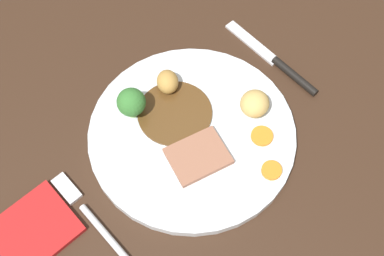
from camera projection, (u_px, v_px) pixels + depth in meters
dining_table at (209, 132)px, 71.13cm from camera, size 120.00×84.00×3.60cm
dinner_plate at (192, 134)px, 68.16cm from camera, size 29.18×29.18×1.40cm
gravy_pool at (175, 113)px, 68.83cm from camera, size 10.72×10.72×0.30cm
meat_slice_main at (198, 156)px, 65.26cm from camera, size 9.34×8.35×0.80cm
roast_potato_left at (255, 104)px, 67.71cm from camera, size 5.03×4.91×3.49cm
roast_potato_right at (167, 82)px, 69.73cm from camera, size 4.75×4.88×3.07cm
carrot_coin_front at (262, 136)px, 66.93cm from camera, size 3.10×3.10×0.47cm
carrot_coin_back at (269, 173)px, 64.19cm from camera, size 2.75×2.75×0.60cm
broccoli_floret at (131, 103)px, 66.56cm from camera, size 4.07×4.07×4.95cm
fork at (88, 214)px, 62.80cm from camera, size 2.49×15.31×0.90cm
knife at (278, 63)px, 74.39cm from camera, size 2.95×18.56×1.20cm
folded_napkin at (31, 232)px, 61.62cm from camera, size 11.61×9.76×0.80cm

